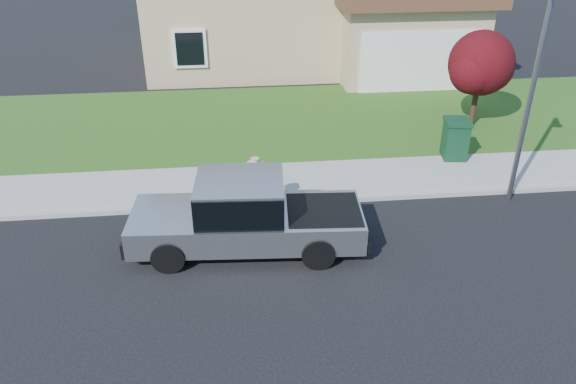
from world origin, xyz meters
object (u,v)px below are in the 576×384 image
(pickup_truck, at_px, (246,217))
(ornamental_tree, at_px, (482,66))
(street_lamp, at_px, (534,82))
(woman, at_px, (256,191))
(trash_bin, at_px, (455,139))

(pickup_truck, xyz_separation_m, ornamental_tree, (7.79, 6.25, 1.31))
(ornamental_tree, height_order, street_lamp, street_lamp)
(street_lamp, bearing_deg, woman, -156.31)
(ornamental_tree, xyz_separation_m, trash_bin, (-1.59, -2.46, -1.37))
(pickup_truck, xyz_separation_m, street_lamp, (6.81, 1.39, 2.36))
(street_lamp, bearing_deg, ornamental_tree, 100.49)
(ornamental_tree, relative_size, trash_bin, 2.73)
(trash_bin, bearing_deg, pickup_truck, -139.80)
(woman, height_order, street_lamp, street_lamp)
(pickup_truck, distance_m, woman, 1.21)
(pickup_truck, distance_m, ornamental_tree, 10.07)
(woman, bearing_deg, pickup_truck, 71.50)
(pickup_truck, height_order, woman, pickup_truck)
(ornamental_tree, relative_size, street_lamp, 0.57)
(street_lamp, bearing_deg, trash_bin, 126.21)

